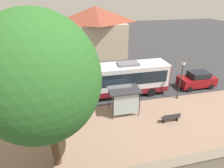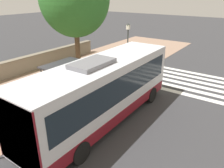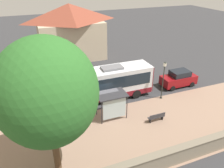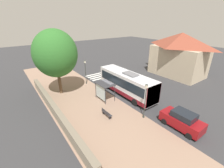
% 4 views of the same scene
% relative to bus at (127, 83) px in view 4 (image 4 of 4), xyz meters
% --- Properties ---
extents(ground_plane, '(120.00, 120.00, 0.00)m').
position_rel_bus_xyz_m(ground_plane, '(-1.91, 1.03, -1.87)').
color(ground_plane, '#353538').
rests_on(ground_plane, ground).
extents(sidewalk_plaza, '(9.00, 44.00, 0.02)m').
position_rel_bus_xyz_m(sidewalk_plaza, '(-6.41, 1.03, -1.86)').
color(sidewalk_plaza, '#937560').
rests_on(sidewalk_plaza, ground).
extents(crosswalk_stripes, '(9.00, 5.25, 0.01)m').
position_rel_bus_xyz_m(crosswalk_stripes, '(3.09, 8.39, -1.87)').
color(crosswalk_stripes, silver).
rests_on(crosswalk_stripes, ground).
extents(stone_wall, '(0.60, 20.00, 1.41)m').
position_rel_bus_xyz_m(stone_wall, '(-10.46, 1.03, -1.16)').
color(stone_wall, gray).
rests_on(stone_wall, ground).
extents(background_building, '(6.84, 10.30, 8.33)m').
position_rel_bus_xyz_m(background_building, '(14.11, 0.58, 2.43)').
color(background_building, '#C6B293').
rests_on(background_building, ground).
extents(bus, '(2.69, 10.19, 3.62)m').
position_rel_bus_xyz_m(bus, '(0.00, 0.00, 0.00)').
color(bus, silver).
rests_on(bus, ground).
extents(bus_shelter, '(1.88, 2.78, 2.50)m').
position_rel_bus_xyz_m(bus_shelter, '(-3.59, 0.65, 0.22)').
color(bus_shelter, '#2D2D33').
rests_on(bus_shelter, ground).
extents(pedestrian, '(0.34, 0.22, 1.66)m').
position_rel_bus_xyz_m(pedestrian, '(-1.61, 3.86, -0.90)').
color(pedestrian, '#2D3347').
rests_on(pedestrian, ground).
extents(bench, '(0.40, 1.63, 0.88)m').
position_rel_bus_xyz_m(bench, '(-5.67, -2.95, -1.40)').
color(bench, '#333338').
rests_on(bench, ground).
extents(street_lamp_near, '(0.28, 0.28, 4.33)m').
position_rel_bus_xyz_m(street_lamp_near, '(-2.26, -5.67, 0.69)').
color(street_lamp_near, '#2D332D').
rests_on(street_lamp_near, ground).
extents(street_lamp_far, '(0.28, 0.28, 4.29)m').
position_rel_bus_xyz_m(street_lamp_far, '(-2.96, 7.39, 0.67)').
color(street_lamp_far, '#2D332D').
rests_on(street_lamp_far, ground).
extents(shade_tree, '(6.13, 6.13, 9.53)m').
position_rel_bus_xyz_m(shade_tree, '(-7.85, 6.41, 4.27)').
color(shade_tree, brown).
rests_on(shade_tree, ground).
extents(parked_car_behind_bus, '(2.01, 4.27, 1.96)m').
position_rel_bus_xyz_m(parked_car_behind_bus, '(-0.41, -9.23, -0.92)').
color(parked_car_behind_bus, maroon).
rests_on(parked_car_behind_bus, ground).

